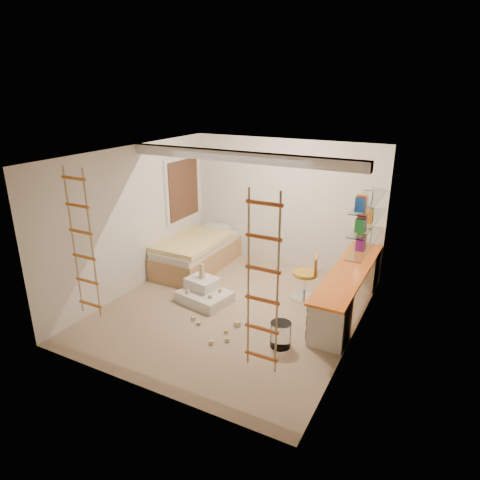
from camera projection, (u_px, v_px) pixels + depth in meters
The scene contains 15 objects.
floor at pixel (232, 309), 7.20m from camera, with size 4.50×4.50×0.00m, color tan.
ceiling_beam at pixel (240, 157), 6.59m from camera, with size 4.00×0.18×0.16m, color white.
window_frame at pixel (182, 189), 8.78m from camera, with size 0.06×1.15×1.35m, color white.
window_blind at pixel (184, 189), 8.77m from camera, with size 0.02×1.00×1.20m, color #4C2D1E.
rope_ladder_left at pixel (83, 245), 5.82m from camera, with size 0.41×0.04×2.13m, color orange, non-canonical shape.
rope_ladder_right at pixel (263, 285), 4.64m from camera, with size 0.41×0.04×2.13m, color #CB4D22, non-canonical shape.
waste_bin at pixel (281, 335), 6.13m from camera, with size 0.30×0.30×0.38m, color white.
desk at pixel (348, 289), 7.04m from camera, with size 0.56×2.80×0.75m.
shelves at pixel (368, 222), 6.82m from camera, with size 0.25×1.80×0.71m.
bed at pixel (197, 253), 8.76m from camera, with size 1.02×2.00×0.69m.
task_lamp at pixel (363, 230), 7.61m from camera, with size 0.14×0.36×0.57m.
swivel_chair at pixel (306, 283), 7.48m from camera, with size 0.60×0.60×0.82m.
play_platform at pixel (204, 293), 7.46m from camera, with size 0.95×0.80×0.37m.
toy_blocks at pixel (209, 303), 6.96m from camera, with size 1.25×1.27×0.64m.
books at pixel (369, 212), 6.76m from camera, with size 0.14×0.70×0.92m.
Camera 1 is at (3.07, -5.58, 3.56)m, focal length 32.00 mm.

